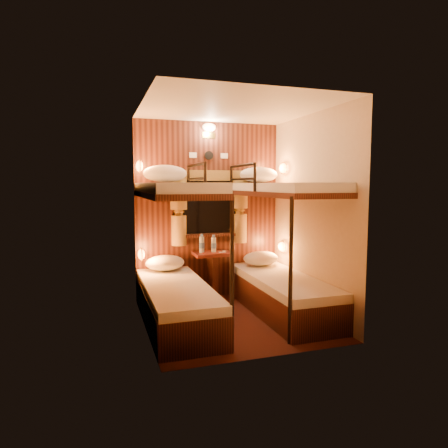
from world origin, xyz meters
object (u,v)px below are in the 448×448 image
object	(u,v)px
table	(213,270)
bottle_left	(202,244)
bunk_left	(176,275)
bunk_right	(282,267)
bottle_right	(214,245)

from	to	relation	value
table	bottle_left	world-z (taller)	bottle_left
bunk_left	bunk_right	xyz separation A→B (m)	(1.30, 0.00, 0.00)
bunk_right	table	size ratio (longest dim) A/B	2.90
bunk_left	bottle_left	distance (m)	0.98
bottle_right	bunk_left	bearing A→B (deg)	-130.48
bottle_right	bottle_left	bearing A→B (deg)	167.41
bunk_left	bunk_right	size ratio (longest dim) A/B	1.00
bunk_right	bottle_right	distance (m)	1.02
bottle_left	bottle_right	world-z (taller)	bottle_left
bunk_left	bottle_right	xyz separation A→B (m)	(0.66, 0.78, 0.19)
table	bottle_right	xyz separation A→B (m)	(0.02, -0.00, 0.34)
bottle_left	bunk_right	bearing A→B (deg)	-45.88
bunk_right	table	xyz separation A→B (m)	(-0.65, 0.78, -0.14)
bunk_left	bottle_right	size ratio (longest dim) A/B	7.95
bunk_left	bottle_left	bearing A→B (deg)	58.01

